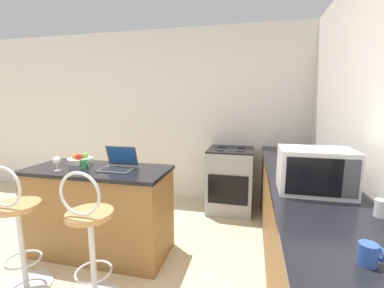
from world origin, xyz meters
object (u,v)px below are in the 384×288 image
object	(u,v)px
microwave	(315,171)
laptop	(119,163)
bar_stool_far	(90,241)
mug_green	(84,164)
mug_red	(297,158)
fruit_bowl	(80,160)
wine_glass_tall	(57,161)
toaster	(305,161)
mug_white	(382,208)
stove_range	(230,180)
bar_stool_near	(18,231)
mug_blue	(369,254)

from	to	relation	value
microwave	laptop	bearing A→B (deg)	171.04
bar_stool_far	mug_green	distance (m)	0.86
mug_red	fruit_bowl	distance (m)	2.32
laptop	wine_glass_tall	world-z (taller)	laptop
toaster	mug_green	bearing A→B (deg)	-170.16
laptop	bar_stool_far	bearing A→B (deg)	-80.64
bar_stool_far	mug_white	distance (m)	1.92
microwave	fruit_bowl	size ratio (longest dim) A/B	1.96
stove_range	toaster	bearing A→B (deg)	-52.90
fruit_bowl	wine_glass_tall	world-z (taller)	wine_glass_tall
bar_stool_far	mug_white	xyz separation A→B (m)	(1.87, 0.04, 0.43)
wine_glass_tall	bar_stool_near	bearing A→B (deg)	-92.63
microwave	mug_white	size ratio (longest dim) A/B	4.92
bar_stool_far	mug_blue	size ratio (longest dim) A/B	11.82
laptop	mug_white	bearing A→B (deg)	-17.20
bar_stool_far	mug_red	world-z (taller)	bar_stool_far
microwave	mug_red	bearing A→B (deg)	87.82
toaster	mug_blue	xyz separation A→B (m)	(-0.02, -1.42, -0.05)
bar_stool_far	microwave	world-z (taller)	microwave
bar_stool_near	wine_glass_tall	bearing A→B (deg)	87.37
mug_red	mug_white	distance (m)	1.33
bar_stool_far	mug_blue	distance (m)	1.73
mug_blue	mug_red	world-z (taller)	same
toaster	bar_stool_far	bearing A→B (deg)	-149.52
mug_red	mug_white	xyz separation A→B (m)	(0.25, -1.30, 0.01)
wine_glass_tall	mug_green	bearing A→B (deg)	38.27
stove_range	mug_white	distance (m)	2.23
toaster	mug_red	bearing A→B (deg)	90.55
bar_stool_far	mug_white	size ratio (longest dim) A/B	10.65
mug_blue	mug_red	bearing A→B (deg)	89.62
microwave	fruit_bowl	distance (m)	2.25
bar_stool_far	fruit_bowl	distance (m)	1.08
bar_stool_far	mug_red	bearing A→B (deg)	39.68
bar_stool_far	wine_glass_tall	world-z (taller)	bar_stool_far
toaster	mug_green	world-z (taller)	toaster
mug_blue	wine_glass_tall	size ratio (longest dim) A/B	0.64
mug_green	mug_red	world-z (taller)	mug_red
wine_glass_tall	mug_white	xyz separation A→B (m)	(2.50, -0.41, -0.05)
stove_range	mug_green	world-z (taller)	mug_green
microwave	mug_red	distance (m)	0.96
bar_stool_near	mug_blue	xyz separation A→B (m)	(2.26, -0.46, 0.42)
laptop	microwave	bearing A→B (deg)	-8.96
laptop	mug_green	distance (m)	0.34
mug_green	mug_blue	distance (m)	2.31
mug_green	mug_red	xyz separation A→B (m)	(2.07, 0.75, 0.00)
bar_stool_far	microwave	bearing A→B (deg)	13.81
bar_stool_near	microwave	world-z (taller)	microwave
mug_blue	fruit_bowl	xyz separation A→B (m)	(-2.23, 1.23, -0.01)
bar_stool_far	toaster	size ratio (longest dim) A/B	3.52
bar_stool_far	mug_blue	bearing A→B (deg)	-15.89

